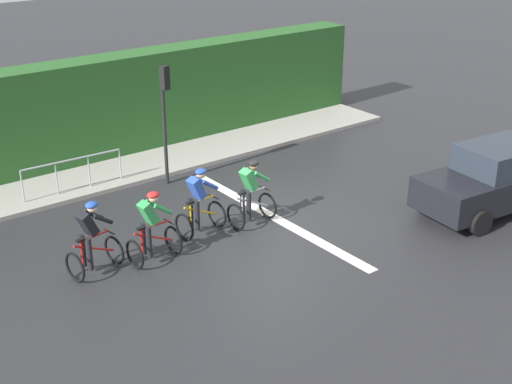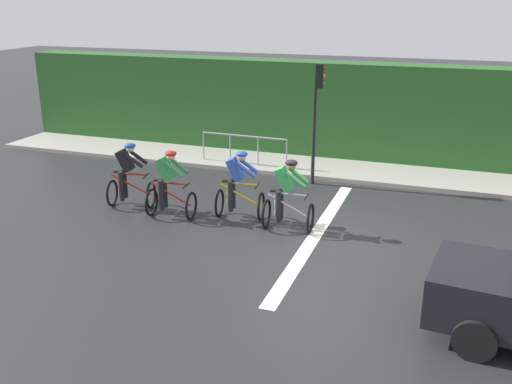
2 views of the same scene
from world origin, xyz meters
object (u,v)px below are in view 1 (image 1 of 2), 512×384
cyclist_mid (199,204)px  traffic_light_near_crossing (165,107)px  car_black (494,179)px  cyclist_second (152,229)px  cyclist_lead (92,240)px  cyclist_fourth (251,195)px  pedestrian_railing_kerbside (72,168)px

cyclist_mid → traffic_light_near_crossing: traffic_light_near_crossing is taller
car_black → traffic_light_near_crossing: bearing=40.3°
cyclist_second → cyclist_lead: bearing=76.0°
cyclist_fourth → traffic_light_near_crossing: traffic_light_near_crossing is taller
cyclist_lead → cyclist_fourth: 4.13m
cyclist_lead → traffic_light_near_crossing: size_ratio=0.50×
cyclist_lead → cyclist_mid: same height
car_black → cyclist_second: bearing=70.4°
pedestrian_railing_kerbside → car_black: bearing=-132.9°
cyclist_second → pedestrian_railing_kerbside: 4.57m
cyclist_second → pedestrian_railing_kerbside: (4.57, -0.18, -0.04)m
cyclist_lead → cyclist_second: bearing=-104.0°
cyclist_lead → traffic_light_near_crossing: bearing=-49.1°
cyclist_mid → traffic_light_near_crossing: bearing=-18.3°
cyclist_second → traffic_light_near_crossing: bearing=-35.4°
cyclist_fourth → cyclist_lead: bearing=88.0°
cyclist_fourth → traffic_light_near_crossing: (3.53, 0.23, 1.43)m
cyclist_second → cyclist_fourth: same height
cyclist_fourth → traffic_light_near_crossing: size_ratio=0.50×
cyclist_second → car_black: 8.77m
cyclist_fourth → pedestrian_railing_kerbside: size_ratio=0.59×
cyclist_fourth → car_black: bearing=-120.0°
car_black → cyclist_mid: bearing=62.8°
cyclist_second → cyclist_fourth: bearing=-86.5°
cyclist_second → car_black: car_black is taller
car_black → cyclist_lead: bearing=71.1°
cyclist_lead → cyclist_fourth: size_ratio=1.00×
traffic_light_near_crossing → cyclist_fourth: bearing=-176.3°
cyclist_lead → pedestrian_railing_kerbside: (4.25, -1.45, -0.04)m
traffic_light_near_crossing → cyclist_lead: bearing=130.9°
car_black → traffic_light_near_crossing: traffic_light_near_crossing is taller
traffic_light_near_crossing → car_black: bearing=-139.7°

